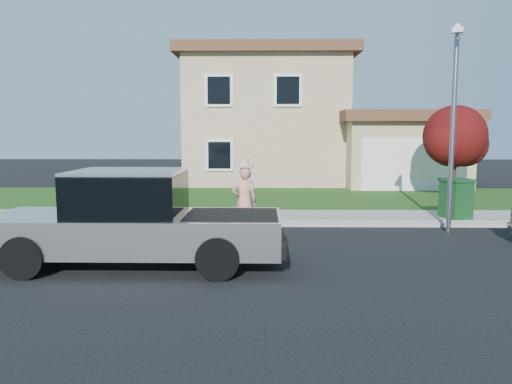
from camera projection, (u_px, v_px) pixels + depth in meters
The scene contains 10 objects.
ground at pixel (268, 250), 11.24m from camera, with size 80.00×80.00×0.00m, color black.
curb at pixel (303, 224), 14.10m from camera, with size 40.00×0.20×0.12m, color gray.
sidewalk at pixel (300, 217), 15.19m from camera, with size 40.00×2.00×0.15m, color gray.
lawn at pixel (292, 199), 19.66m from camera, with size 40.00×7.00×0.10m, color #174313.
house at pixel (290, 123), 27.12m from camera, with size 14.00×11.30×6.85m.
pickup_truck at pixel (135, 222), 9.79m from camera, with size 5.81×2.25×1.91m.
woman at pixel (244, 200), 12.68m from camera, with size 0.70×0.51×1.97m.
ornamental_tree at pixel (456, 139), 18.94m from camera, with size 2.61×2.36×3.59m.
trash_bin at pixel (456, 198), 14.54m from camera, with size 0.93×1.00×1.16m.
street_lamp at pixel (453, 118), 12.86m from camera, with size 0.40×0.69×5.27m.
Camera 1 is at (-0.11, -11.02, 2.61)m, focal length 35.00 mm.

